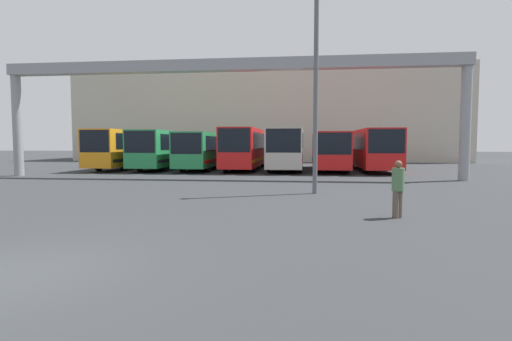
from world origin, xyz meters
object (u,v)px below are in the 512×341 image
object	(u,v)px
bus_slot_3	(246,146)
bus_slot_4	(287,147)
bus_slot_6	(372,147)
lamp_post	(316,80)
bus_slot_1	(167,147)
bus_slot_2	(206,148)
bus_slot_0	(129,147)
bus_slot_5	(329,149)
pedestrian_near_left	(398,188)

from	to	relation	value
bus_slot_3	bus_slot_4	size ratio (longest dim) A/B	1.13
bus_slot_6	lamp_post	bearing A→B (deg)	-107.54
bus_slot_1	bus_slot_3	bearing A→B (deg)	-0.14
bus_slot_2	bus_slot_4	bearing A→B (deg)	-4.90
bus_slot_1	bus_slot_0	bearing A→B (deg)	179.86
bus_slot_3	bus_slot_2	bearing A→B (deg)	-179.12
bus_slot_0	bus_slot_6	bearing A→B (deg)	0.08
bus_slot_4	bus_slot_5	xyz separation A→B (m)	(3.40, 0.18, -0.16)
bus_slot_4	bus_slot_2	bearing A→B (deg)	175.10
bus_slot_0	bus_slot_5	distance (m)	17.01
bus_slot_5	pedestrian_near_left	xyz separation A→B (m)	(0.74, -20.43, -0.83)
bus_slot_5	bus_slot_6	bearing A→B (deg)	8.51
bus_slot_1	lamp_post	bearing A→B (deg)	-52.00
lamp_post	bus_slot_5	bearing A→B (deg)	84.27
pedestrian_near_left	lamp_post	size ratio (longest dim) A/B	0.19
bus_slot_2	bus_slot_1	bearing A→B (deg)	178.84
bus_slot_4	lamp_post	world-z (taller)	lamp_post
bus_slot_1	bus_slot_2	xyz separation A→B (m)	(3.40, -0.07, -0.09)
bus_slot_4	bus_slot_5	size ratio (longest dim) A/B	0.97
bus_slot_2	bus_slot_5	bearing A→B (deg)	-2.26
bus_slot_2	pedestrian_near_left	size ratio (longest dim) A/B	6.72
bus_slot_3	lamp_post	size ratio (longest dim) A/B	1.27
bus_slot_3	bus_slot_6	xyz separation A→B (m)	(10.20, 0.05, -0.05)
bus_slot_2	bus_slot_3	xyz separation A→B (m)	(3.40, 0.05, 0.17)
bus_slot_0	bus_slot_2	xyz separation A→B (m)	(6.80, -0.08, -0.13)
lamp_post	bus_slot_4	bearing A→B (deg)	97.28
bus_slot_2	bus_slot_6	distance (m)	13.60
lamp_post	bus_slot_0	bearing A→B (deg)	135.01
bus_slot_6	bus_slot_0	bearing A→B (deg)	-179.92
bus_slot_2	bus_slot_5	world-z (taller)	bus_slot_2
bus_slot_0	bus_slot_5	size ratio (longest dim) A/B	1.09
bus_slot_5	bus_slot_6	distance (m)	3.44
bus_slot_0	pedestrian_near_left	world-z (taller)	bus_slot_0
bus_slot_2	bus_slot_6	size ratio (longest dim) A/B	0.98
bus_slot_4	pedestrian_near_left	size ratio (longest dim) A/B	6.02
bus_slot_6	bus_slot_3	bearing A→B (deg)	-179.70
bus_slot_0	bus_slot_6	xyz separation A→B (m)	(20.41, 0.03, -0.01)
bus_slot_4	bus_slot_6	size ratio (longest dim) A/B	0.88
bus_slot_2	bus_slot_4	world-z (taller)	bus_slot_4
lamp_post	bus_slot_1	bearing A→B (deg)	128.00
bus_slot_0	bus_slot_1	xyz separation A→B (m)	(3.40, -0.01, -0.04)
bus_slot_1	bus_slot_5	world-z (taller)	bus_slot_1
bus_slot_4	bus_slot_1	bearing A→B (deg)	176.34
bus_slot_4	lamp_post	size ratio (longest dim) A/B	1.13
bus_slot_6	pedestrian_near_left	bearing A→B (deg)	-97.24
lamp_post	bus_slot_2	bearing A→B (deg)	119.43
bus_slot_4	bus_slot_5	bearing A→B (deg)	3.04
bus_slot_1	bus_slot_5	xyz separation A→B (m)	(13.60, -0.47, -0.09)
bus_slot_3	lamp_post	distance (m)	16.61
bus_slot_1	bus_slot_5	bearing A→B (deg)	-1.98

